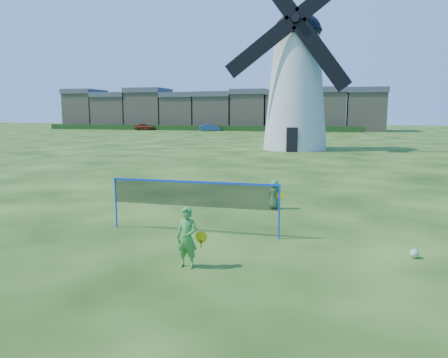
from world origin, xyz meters
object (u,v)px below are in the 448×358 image
badminton_net (193,195)px  player_girl (187,238)px  windmill (296,82)px  car_left (144,127)px  player_boy (275,194)px  play_ball (414,254)px  car_right (210,127)px

badminton_net → player_girl: size_ratio=3.58×
windmill → player_girl: size_ratio=12.52×
windmill → car_left: bearing=131.5°
player_boy → play_ball: player_boy is taller
play_ball → car_left: (-37.12, 65.86, 0.54)m
car_left → windmill: bearing=-157.8°
player_boy → car_left: car_left is taller
player_boy → play_ball: size_ratio=4.88×
car_left → car_right: (13.26, -0.36, 0.00)m
player_girl → play_ball: (5.17, 1.95, -0.60)m
badminton_net → player_boy: size_ratio=4.70×
play_ball → car_right: bearing=110.0°
badminton_net → car_right: bearing=105.5°
windmill → badminton_net: (-0.50, -29.25, -5.09)m
windmill → player_boy: (1.40, -25.53, -5.69)m
badminton_net → player_boy: (1.90, 3.72, -0.60)m
badminton_net → play_ball: 6.05m
player_girl → car_right: (-18.69, 67.44, -0.05)m
badminton_net → car_left: size_ratio=1.32×
play_ball → car_left: bearing=119.4°
car_right → player_girl: bearing=-178.2°
play_ball → car_right: car_right is taller
badminton_net → car_left: badminton_net is taller
player_girl → car_left: size_ratio=0.37×
badminton_net → car_left: bearing=115.6°
player_girl → badminton_net: bearing=113.3°
player_girl → car_right: size_ratio=0.35×
play_ball → windmill: bearing=100.2°
player_boy → car_right: bearing=-57.3°
player_boy → player_girl: bearing=94.5°
player_boy → play_ball: (4.00, -4.52, -0.43)m
player_girl → player_boy: size_ratio=1.31×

